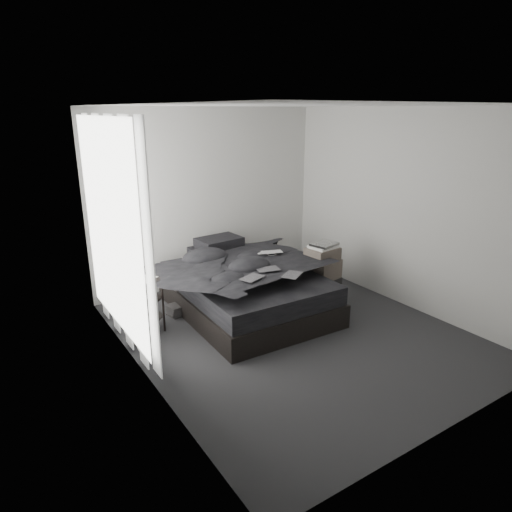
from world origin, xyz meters
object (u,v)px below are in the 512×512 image
bed (247,300)px  box_lower (321,289)px  side_stand (146,307)px  laptop (271,248)px

bed → box_lower: bearing=-13.0°
side_stand → box_lower: side_stand is taller
box_lower → side_stand: bearing=170.8°
bed → laptop: size_ratio=6.24×
bed → laptop: laptop is taller
bed → side_stand: bearing=176.7°
bed → side_stand: size_ratio=3.21×
side_stand → box_lower: size_ratio=1.48×
laptop → bed: bearing=-154.5°
laptop → side_stand: laptop is taller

